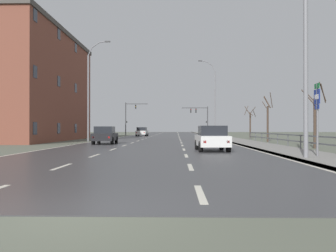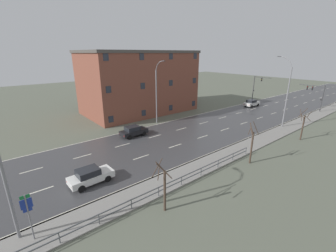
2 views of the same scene
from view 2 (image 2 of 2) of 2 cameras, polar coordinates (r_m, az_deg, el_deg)
The scene contains 17 objects.
ground_plane at distance 45.37m, azimuth 18.31°, elevation 1.96°, with size 160.00×160.00×0.12m.
road_asphalt_strip at distance 55.60m, azimuth 25.13°, elevation 4.10°, with size 14.00×120.00×0.03m.
sidewalk_right at distance 52.65m, azimuth 33.28°, elevation 2.16°, with size 3.00×120.00×0.12m.
guardrail at distance 19.29m, azimuth -5.78°, elevation -17.38°, with size 0.07×29.45×1.00m.
street_lamp_foreground at distance 16.96m, azimuth -37.02°, elevation -7.81°, with size 2.80×0.24×11.35m.
street_lamp_midground at distance 41.13m, azimuth 28.08°, elevation 7.26°, with size 2.59×0.24×11.47m.
street_lamp_left_bank at distance 38.47m, azimuth -2.88°, elevation 8.28°, with size 2.46×0.24×10.82m.
highway_sign at distance 17.61m, azimuth -32.19°, elevation -18.15°, with size 0.09×0.68×3.54m.
traffic_signal_right at distance 56.94m, azimuth 33.78°, elevation 7.03°, with size 5.02×0.36×5.57m.
traffic_signal_left at distance 62.33m, azimuth 21.71°, elevation 9.74°, with size 4.40×0.36×6.36m.
car_near_right at distance 22.88m, azimuth -19.26°, elevation -11.94°, with size 1.95×4.16×1.57m.
car_mid_centre at distance 55.81m, azimuth 20.66°, elevation 5.55°, with size 1.98×4.18×1.57m.
car_far_right at distance 33.70m, azimuth -8.83°, elevation -1.26°, with size 1.91×4.14×1.57m.
brick_building at distance 47.48m, azimuth -7.43°, elevation 11.16°, with size 13.10×22.33×12.41m.
bare_tree_near at distance 17.68m, azimuth -1.01°, elevation -15.48°, with size 1.63×1.28×4.58m.
bare_tree_mid at distance 26.36m, azimuth 20.64°, elevation -4.52°, with size 1.07×0.84×5.10m.
bare_tree_far at distance 36.77m, azimuth 31.28°, elevation 0.12°, with size 1.63×1.75×4.55m.
Camera 2 is at (23.13, 10.85, 11.90)m, focal length 23.79 mm.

